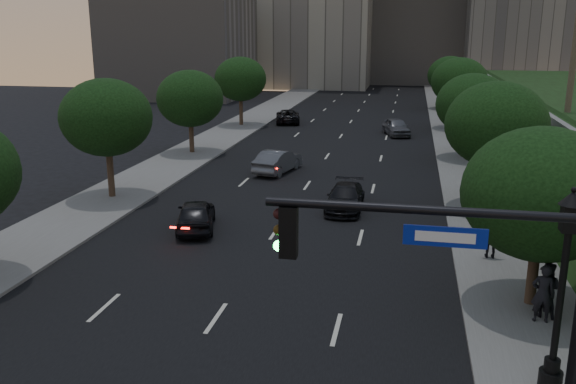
% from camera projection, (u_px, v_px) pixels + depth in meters
% --- Properties ---
extents(road_surface, '(16.00, 140.00, 0.02)m').
position_uv_depth(road_surface, '(323.00, 162.00, 43.76)').
color(road_surface, black).
rests_on(road_surface, ground).
extents(sidewalk_right, '(4.50, 140.00, 0.15)m').
position_uv_depth(sidewalk_right, '(471.00, 167.00, 41.80)').
color(sidewalk_right, slate).
rests_on(sidewalk_right, ground).
extents(sidewalk_left, '(4.50, 140.00, 0.15)m').
position_uv_depth(sidewalk_left, '(188.00, 155.00, 45.70)').
color(sidewalk_left, slate).
rests_on(sidewalk_left, ground).
extents(parapet_wall, '(0.35, 90.00, 0.70)m').
position_uv_depth(parapet_wall, '(533.00, 110.00, 38.18)').
color(parapet_wall, slate).
rests_on(parapet_wall, embankment).
extents(office_block_mid, '(22.00, 18.00, 26.00)m').
position_uv_depth(office_block_mid, '(416.00, 7.00, 107.44)').
color(office_block_mid, gray).
rests_on(office_block_mid, ground).
extents(office_block_filler, '(18.00, 16.00, 14.00)m').
position_uv_depth(office_block_filler, '(180.00, 46.00, 84.78)').
color(office_block_filler, gray).
rests_on(office_block_filler, ground).
extents(tree_right_a, '(5.20, 5.20, 6.24)m').
position_uv_depth(tree_right_a, '(542.00, 194.00, 19.93)').
color(tree_right_a, '#38281C').
rests_on(tree_right_a, ground).
extents(tree_right_b, '(5.20, 5.20, 6.74)m').
position_uv_depth(tree_right_b, '(496.00, 125.00, 31.17)').
color(tree_right_b, '#38281C').
rests_on(tree_right_b, ground).
extents(tree_right_c, '(5.20, 5.20, 6.24)m').
position_uv_depth(tree_right_c, '(473.00, 104.00, 43.60)').
color(tree_right_c, '#38281C').
rests_on(tree_right_c, ground).
extents(tree_right_d, '(5.20, 5.20, 6.74)m').
position_uv_depth(tree_right_d, '(459.00, 81.00, 56.73)').
color(tree_right_d, '#38281C').
rests_on(tree_right_d, ground).
extents(tree_right_e, '(5.20, 5.20, 6.24)m').
position_uv_depth(tree_right_e, '(450.00, 75.00, 71.07)').
color(tree_right_e, '#38281C').
rests_on(tree_right_e, ground).
extents(tree_left_b, '(5.00, 5.00, 6.71)m').
position_uv_depth(tree_left_b, '(106.00, 118.00, 33.18)').
color(tree_left_b, '#38281C').
rests_on(tree_left_b, ground).
extents(tree_left_c, '(5.00, 5.00, 6.34)m').
position_uv_depth(tree_left_c, '(190.00, 99.00, 45.58)').
color(tree_left_c, '#38281C').
rests_on(tree_left_c, ground).
extents(tree_left_d, '(5.00, 5.00, 6.71)m').
position_uv_depth(tree_left_d, '(240.00, 79.00, 58.74)').
color(tree_left_d, '#38281C').
rests_on(tree_left_d, ground).
extents(traffic_signal_mast, '(5.68, 0.56, 7.00)m').
position_uv_depth(traffic_signal_mast, '(508.00, 359.00, 10.62)').
color(traffic_signal_mast, black).
rests_on(traffic_signal_mast, ground).
extents(street_lamp, '(0.64, 0.64, 5.62)m').
position_uv_depth(street_lamp, '(560.00, 302.00, 15.23)').
color(street_lamp, black).
rests_on(street_lamp, ground).
extents(sedan_near_left, '(2.83, 4.60, 1.46)m').
position_uv_depth(sedan_near_left, '(196.00, 215.00, 28.89)').
color(sedan_near_left, black).
rests_on(sedan_near_left, ground).
extents(sedan_mid_left, '(2.61, 4.91, 1.54)m').
position_uv_depth(sedan_mid_left, '(278.00, 161.00, 40.38)').
color(sedan_mid_left, '#4F5156').
rests_on(sedan_mid_left, ground).
extents(sedan_far_left, '(3.30, 5.36, 1.38)m').
position_uv_depth(sedan_far_left, '(288.00, 116.00, 61.76)').
color(sedan_far_left, black).
rests_on(sedan_far_left, ground).
extents(sedan_near_right, '(1.84, 4.52, 1.31)m').
position_uv_depth(sedan_near_right, '(345.00, 198.00, 32.05)').
color(sedan_near_right, black).
rests_on(sedan_near_right, ground).
extents(sedan_far_right, '(2.98, 4.87, 1.55)m').
position_uv_depth(sedan_far_right, '(396.00, 127.00, 54.52)').
color(sedan_far_right, '#5A5C62').
rests_on(sedan_far_right, ground).
extents(pedestrian_a, '(0.72, 0.48, 1.93)m').
position_uv_depth(pedestrian_a, '(543.00, 293.00, 19.36)').
color(pedestrian_a, black).
rests_on(pedestrian_a, sidewalk_right).
extents(pedestrian_b, '(1.10, 0.98, 1.87)m').
position_uv_depth(pedestrian_b, '(546.00, 289.00, 19.73)').
color(pedestrian_b, black).
rests_on(pedestrian_b, sidewalk_right).
extents(pedestrian_c, '(1.01, 0.43, 1.72)m').
position_uv_depth(pedestrian_c, '(492.00, 238.00, 24.83)').
color(pedestrian_c, black).
rests_on(pedestrian_c, sidewalk_right).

